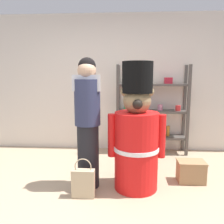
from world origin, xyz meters
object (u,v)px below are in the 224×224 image
Objects in this scene: merchandise_shelf at (151,109)px; teddy_bear_guard at (136,136)px; person_shopper at (88,120)px; shopping_bag at (83,183)px; display_crate at (191,171)px.

teddy_bear_guard is (-0.33, -1.46, -0.14)m from merchandise_shelf.
person_shopper is 3.46× the size of shopping_bag.
display_crate is at bearing 15.94° from teddy_bear_guard.
teddy_bear_guard is 0.65m from person_shopper.
merchandise_shelf is 1.01× the size of teddy_bear_guard.
merchandise_shelf reaches higher than teddy_bear_guard.
person_shopper is at bearing 87.00° from shopping_bag.
teddy_bear_guard is 0.96m from display_crate.
person_shopper is 0.77m from shopping_bag.
display_crate is at bearing 19.70° from shopping_bag.
person_shopper reaches higher than teddy_bear_guard.
shopping_bag is 1.30× the size of display_crate.
merchandise_shelf is at bearing 60.86° from shopping_bag.
shopping_bag reaches higher than display_crate.
shopping_bag is 1.49m from display_crate.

